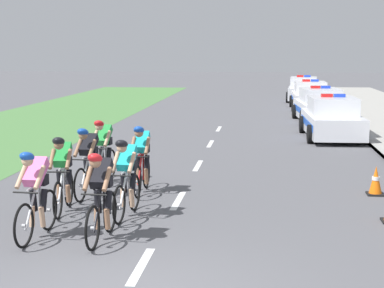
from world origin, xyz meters
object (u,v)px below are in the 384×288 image
(police_car_third, at_px, (310,97))
(police_car_second, at_px, (320,107))
(police_car_nearest, at_px, (332,119))
(cyclist_lead, at_px, (35,193))
(cyclist_sixth, at_px, (142,158))
(cyclist_fifth, at_px, (88,161))
(cyclist_third, at_px, (63,173))
(traffic_cone_far, at_px, (376,181))
(police_car_furthest, at_px, (303,90))
(cyclist_second, at_px, (101,195))
(cyclist_seventh, at_px, (103,150))
(cyclist_fourth, at_px, (126,177))

(police_car_third, bearing_deg, police_car_second, -89.99)
(police_car_nearest, bearing_deg, cyclist_lead, -115.91)
(cyclist_sixth, bearing_deg, cyclist_fifth, -155.26)
(cyclist_third, xyz_separation_m, police_car_second, (6.28, 16.07, -0.11))
(police_car_second, xyz_separation_m, traffic_cone_far, (0.01, -13.86, -0.37))
(cyclist_fifth, bearing_deg, cyclist_lead, -90.79)
(traffic_cone_far, bearing_deg, police_car_furthest, 90.03)
(cyclist_second, distance_m, police_car_nearest, 13.73)
(cyclist_sixth, bearing_deg, police_car_nearest, 61.20)
(traffic_cone_far, bearing_deg, cyclist_lead, -147.82)
(cyclist_sixth, height_order, traffic_cone_far, cyclist_sixth)
(cyclist_sixth, height_order, cyclist_seventh, same)
(cyclist_fifth, xyz_separation_m, police_car_second, (6.15, 14.75, -0.11))
(cyclist_fifth, distance_m, police_car_furthest, 26.68)
(police_car_third, xyz_separation_m, traffic_cone_far, (0.01, -19.64, -0.37))
(police_car_second, height_order, police_car_third, same)
(cyclist_second, xyz_separation_m, police_car_furthest, (5.08, 28.98, -0.11))
(cyclist_fourth, xyz_separation_m, cyclist_fifth, (-1.17, 1.52, 0.00))
(cyclist_fourth, distance_m, police_car_second, 17.02)
(cyclist_lead, relative_size, police_car_furthest, 0.38)
(cyclist_fourth, xyz_separation_m, cyclist_sixth, (-0.10, 2.01, 0.00))
(cyclist_third, relative_size, police_car_furthest, 0.38)
(cyclist_lead, bearing_deg, cyclist_fourth, 50.83)
(cyclist_sixth, height_order, police_car_nearest, police_car_nearest)
(cyclist_seventh, height_order, police_car_third, police_car_third)
(police_car_second, bearing_deg, cyclist_lead, -109.23)
(police_car_second, xyz_separation_m, police_car_furthest, (-0.00, 11.21, 0.00))
(cyclist_third, height_order, traffic_cone_far, cyclist_third)
(police_car_second, bearing_deg, traffic_cone_far, -89.96)
(cyclist_fourth, bearing_deg, cyclist_lead, -129.17)
(cyclist_fourth, distance_m, police_car_nearest, 12.32)
(police_car_third, bearing_deg, traffic_cone_far, -89.97)
(cyclist_sixth, distance_m, traffic_cone_far, 5.14)
(cyclist_lead, xyz_separation_m, cyclist_fourth, (1.21, 1.49, 0.00))
(cyclist_fifth, relative_size, police_car_furthest, 0.38)
(cyclist_third, xyz_separation_m, police_car_nearest, (6.28, 11.06, -0.11))
(cyclist_fifth, relative_size, police_car_third, 0.39)
(cyclist_second, bearing_deg, cyclist_lead, 179.64)
(cyclist_lead, height_order, cyclist_seventh, same)
(police_car_nearest, bearing_deg, cyclist_fourth, -113.86)
(cyclist_fifth, xyz_separation_m, police_car_nearest, (6.15, 9.74, -0.11))
(cyclist_third, distance_m, traffic_cone_far, 6.69)
(police_car_third, relative_size, traffic_cone_far, 6.88)
(police_car_furthest, bearing_deg, cyclist_sixth, -101.29)
(cyclist_lead, xyz_separation_m, cyclist_fifth, (0.04, 3.01, 0.00))
(cyclist_second, distance_m, cyclist_seventh, 4.62)
(police_car_third, bearing_deg, cyclist_seventh, -108.01)
(cyclist_second, height_order, cyclist_third, same)
(cyclist_second, relative_size, cyclist_fourth, 1.00)
(cyclist_fifth, xyz_separation_m, cyclist_sixth, (1.07, 0.49, 0.00))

